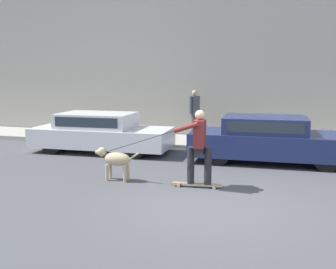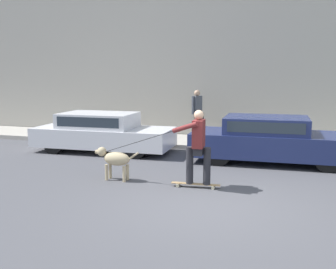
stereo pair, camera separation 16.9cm
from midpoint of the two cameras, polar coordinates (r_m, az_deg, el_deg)
ground_plane at (r=7.37m, az=6.47°, el=-10.13°), size 36.00×36.00×0.00m
back_wall at (r=14.20m, az=12.36°, el=9.94°), size 32.00×0.30×5.42m
sidewalk_curb at (r=13.17m, az=11.49°, el=-1.46°), size 30.00×2.14×0.14m
parked_car_0 at (r=12.22m, az=-9.10°, el=0.27°), size 4.29×1.80×1.20m
parked_car_1 at (r=10.97m, az=15.11°, el=-0.78°), size 4.37×1.89×1.24m
dog at (r=8.93m, az=-7.19°, el=-3.55°), size 1.08×0.34×0.74m
skateboarder at (r=8.20m, az=4.95°, el=-1.42°), size 2.74×0.63×1.65m
pedestrian_with_bag at (r=13.63m, az=4.61°, el=3.34°), size 0.35×0.58×1.68m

